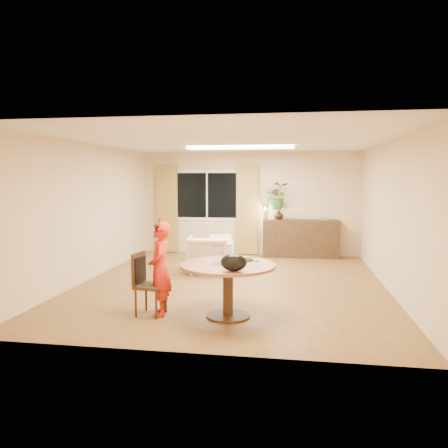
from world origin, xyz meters
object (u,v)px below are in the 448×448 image
(child, at_px, (160,269))
(armchair, at_px, (208,254))
(dining_chair, at_px, (151,284))
(dining_table, at_px, (228,275))
(sideboard, at_px, (301,238))

(child, distance_m, armchair, 2.91)
(dining_chair, bearing_deg, child, 19.31)
(child, xyz_separation_m, armchair, (0.12, 2.89, -0.29))
(armchair, bearing_deg, child, 80.95)
(child, height_order, armchair, child)
(dining_table, relative_size, dining_chair, 1.49)
(dining_table, height_order, dining_chair, dining_chair)
(dining_chair, height_order, child, child)
(armchair, bearing_deg, dining_chair, 78.40)
(child, bearing_deg, sideboard, 143.21)
(dining_table, bearing_deg, sideboard, 77.63)
(dining_table, xyz_separation_m, armchair, (-0.85, 2.84, -0.22))
(child, relative_size, armchair, 1.61)
(dining_chair, relative_size, sideboard, 0.48)
(child, bearing_deg, dining_table, 78.64)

